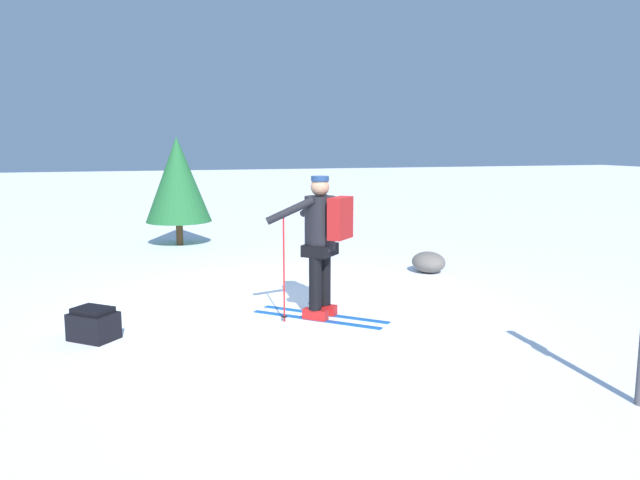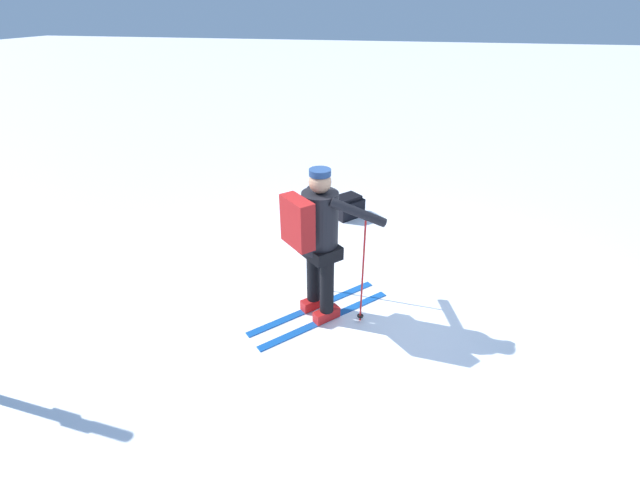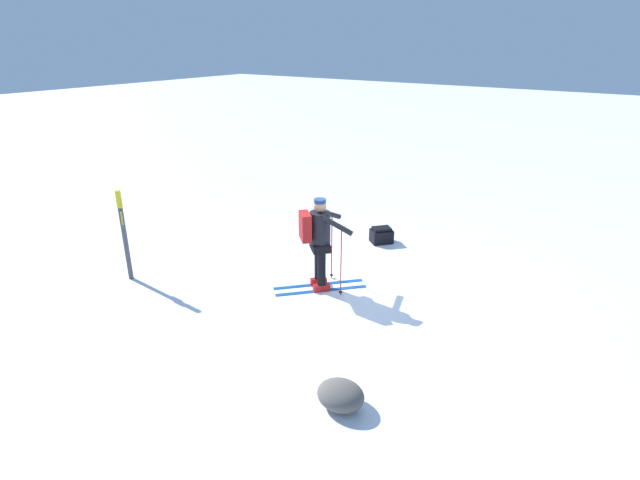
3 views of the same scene
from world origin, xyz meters
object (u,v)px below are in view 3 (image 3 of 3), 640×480
dropped_backpack (381,235)px  trail_marker (123,228)px  skier (318,237)px  rock_boulder (341,395)px

dropped_backpack → trail_marker: 5.38m
dropped_backpack → trail_marker: size_ratio=0.33×
dropped_backpack → skier: bearing=-88.1°
skier → dropped_backpack: size_ratio=2.95×
trail_marker → rock_boulder: bearing=-8.0°
trail_marker → rock_boulder: trail_marker is taller
skier → trail_marker: trail_marker is taller
trail_marker → rock_boulder: 5.33m
skier → trail_marker: bearing=-151.6°
skier → trail_marker: size_ratio=0.98×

